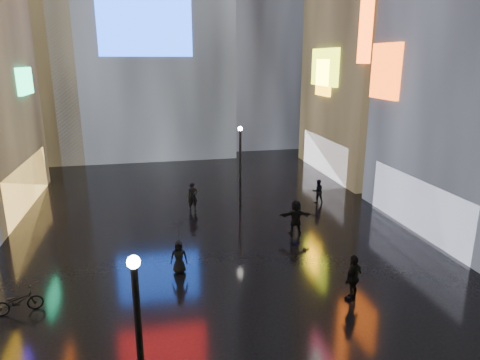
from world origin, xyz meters
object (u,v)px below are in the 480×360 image
object	(u,v)px
lamp_near	(140,345)
pedestrian_3	(353,278)
lamp_far	(240,161)
bicycle	(18,302)

from	to	relation	value
lamp_near	pedestrian_3	distance (m)	9.80
lamp_near	pedestrian_3	xyz separation A→B (m)	(8.06, 5.22, -1.98)
lamp_far	pedestrian_3	distance (m)	12.65
lamp_far	bicycle	world-z (taller)	lamp_far
bicycle	lamp_far	bearing A→B (deg)	-58.76
lamp_far	pedestrian_3	bearing A→B (deg)	-81.15
lamp_far	bicycle	size ratio (longest dim) A/B	2.97
lamp_far	pedestrian_3	xyz separation A→B (m)	(1.92, -12.34, -1.98)
lamp_near	lamp_far	distance (m)	18.60
bicycle	lamp_near	bearing A→B (deg)	-158.98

